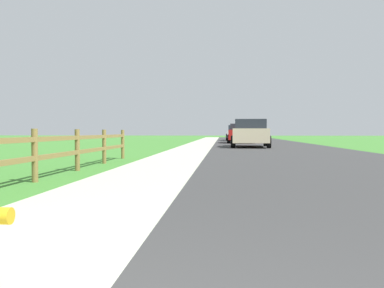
# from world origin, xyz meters

# --- Properties ---
(ground_plane) EXTENTS (120.00, 120.00, 0.00)m
(ground_plane) POSITION_xyz_m (0.00, 25.00, 0.00)
(ground_plane) COLOR #3C7A2D
(road_asphalt) EXTENTS (7.00, 66.00, 0.01)m
(road_asphalt) POSITION_xyz_m (3.50, 27.00, 0.00)
(road_asphalt) COLOR #333333
(road_asphalt) RESTS_ON ground
(curb_concrete) EXTENTS (6.00, 66.00, 0.01)m
(curb_concrete) POSITION_xyz_m (-3.00, 27.00, 0.00)
(curb_concrete) COLOR #B1B69D
(curb_concrete) RESTS_ON ground
(grass_verge) EXTENTS (5.00, 66.00, 0.00)m
(grass_verge) POSITION_xyz_m (-4.50, 27.00, 0.01)
(grass_verge) COLOR #3C7A2D
(grass_verge) RESTS_ON ground
(rail_fence) EXTENTS (0.11, 12.61, 0.95)m
(rail_fence) POSITION_xyz_m (-2.67, 5.84, 0.56)
(rail_fence) COLOR olive
(rail_fence) RESTS_ON ground
(parked_suv_beige) EXTENTS (2.30, 4.85, 1.58)m
(parked_suv_beige) POSITION_xyz_m (2.18, 22.48, 0.80)
(parked_suv_beige) COLOR #C6B793
(parked_suv_beige) RESTS_ON ground
(parked_car_red) EXTENTS (2.24, 4.96, 1.48)m
(parked_car_red) POSITION_xyz_m (2.03, 30.91, 0.76)
(parked_car_red) COLOR maroon
(parked_car_red) RESTS_ON ground
(parked_car_silver) EXTENTS (2.25, 4.75, 1.50)m
(parked_car_silver) POSITION_xyz_m (2.00, 39.52, 0.75)
(parked_car_silver) COLOR #B7BABF
(parked_car_silver) RESTS_ON ground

